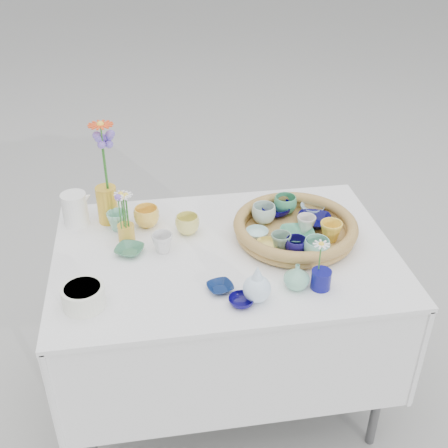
{
  "coord_description": "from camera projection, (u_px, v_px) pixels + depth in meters",
  "views": [
    {
      "loc": [
        -0.27,
        -1.69,
        1.95
      ],
      "look_at": [
        0.0,
        0.02,
        0.87
      ],
      "focal_mm": 45.0,
      "sensor_mm": 36.0,
      "label": 1
    }
  ],
  "objects": [
    {
      "name": "single_daisy",
      "position": [
        320.0,
        257.0,
        1.85
      ],
      "size": [
        0.07,
        0.07,
        0.12
      ],
      "primitive_type": null,
      "rotation": [
        0.0,
        0.0,
        -0.11
      ],
      "color": "white",
      "rests_on": "bud_vase_cobalt"
    },
    {
      "name": "loose_ceramic_5",
      "position": [
        118.0,
        221.0,
        2.19
      ],
      "size": [
        0.08,
        0.08,
        0.08
      ],
      "primitive_type": "imported",
      "rotation": [
        0.0,
        0.0,
        0.02
      ],
      "color": "#7FC3A3",
      "rests_on": "display_table"
    },
    {
      "name": "loose_ceramic_6",
      "position": [
        241.0,
        301.0,
        1.82
      ],
      "size": [
        0.1,
        0.1,
        0.03
      ],
      "primitive_type": "imported",
      "rotation": [
        0.0,
        0.0,
        -0.22
      ],
      "color": "#0B0550",
      "rests_on": "display_table"
    },
    {
      "name": "tray_ceramic_2",
      "position": [
        331.0,
        231.0,
        2.09
      ],
      "size": [
        0.09,
        0.09,
        0.08
      ],
      "primitive_type": "imported",
      "rotation": [
        0.0,
        0.0,
        0.08
      ],
      "color": "yellow",
      "rests_on": "wicker_tray"
    },
    {
      "name": "daisy_posy",
      "position": [
        123.0,
        209.0,
        2.05
      ],
      "size": [
        0.09,
        0.09,
        0.16
      ],
      "primitive_type": null,
      "rotation": [
        0.0,
        0.0,
        0.04
      ],
      "color": "white",
      "rests_on": "daisy_cup"
    },
    {
      "name": "tray_ceramic_5",
      "position": [
        257.0,
        233.0,
        2.12
      ],
      "size": [
        0.11,
        0.11,
        0.03
      ],
      "primitive_type": "imported",
      "rotation": [
        0.0,
        0.0,
        0.38
      ],
      "color": "silver",
      "rests_on": "wicker_tray"
    },
    {
      "name": "tall_vase_yellow",
      "position": [
        107.0,
        205.0,
        2.22
      ],
      "size": [
        0.1,
        0.1,
        0.15
      ],
      "primitive_type": "cylinder",
      "rotation": [
        0.0,
        0.0,
        0.25
      ],
      "color": "gold",
      "rests_on": "display_table"
    },
    {
      "name": "loose_ceramic_4",
      "position": [
        220.0,
        287.0,
        1.88
      ],
      "size": [
        0.1,
        0.1,
        0.02
      ],
      "primitive_type": "imported",
      "rotation": [
        0.0,
        0.0,
        0.25
      ],
      "color": "#0C1F4F",
      "rests_on": "display_table"
    },
    {
      "name": "tray_ceramic_4",
      "position": [
        281.0,
        242.0,
        2.04
      ],
      "size": [
        0.09,
        0.09,
        0.07
      ],
      "primitive_type": "imported",
      "rotation": [
        0.0,
        0.0,
        0.23
      ],
      "color": "gray",
      "rests_on": "wicker_tray"
    },
    {
      "name": "wicker_tray",
      "position": [
        295.0,
        229.0,
        2.14
      ],
      "size": [
        0.47,
        0.47,
        0.08
      ],
      "primitive_type": null,
      "color": "brown",
      "rests_on": "display_table"
    },
    {
      "name": "loose_ceramic_0",
      "position": [
        147.0,
        217.0,
        2.21
      ],
      "size": [
        0.13,
        0.13,
        0.08
      ],
      "primitive_type": "imported",
      "rotation": [
        0.0,
        0.0,
        0.31
      ],
      "color": "#F6C248",
      "rests_on": "display_table"
    },
    {
      "name": "loose_ceramic_2",
      "position": [
        129.0,
        250.0,
        2.06
      ],
      "size": [
        0.14,
        0.14,
        0.03
      ],
      "primitive_type": "imported",
      "rotation": [
        0.0,
        0.0,
        -0.41
      ],
      "color": "#3C7756",
      "rests_on": "display_table"
    },
    {
      "name": "bud_vase_seafoam",
      "position": [
        297.0,
        276.0,
        1.88
      ],
      "size": [
        0.12,
        0.12,
        0.09
      ],
      "primitive_type": "imported",
      "rotation": [
        0.0,
        0.0,
        0.4
      ],
      "color": "#74B899",
      "rests_on": "display_table"
    },
    {
      "name": "tray_ceramic_0",
      "position": [
        276.0,
        209.0,
        2.27
      ],
      "size": [
        0.17,
        0.17,
        0.04
      ],
      "primitive_type": "imported",
      "rotation": [
        0.0,
        0.0,
        0.41
      ],
      "color": "#04014C",
      "rests_on": "wicker_tray"
    },
    {
      "name": "tray_ceramic_6",
      "position": [
        264.0,
        214.0,
        2.2
      ],
      "size": [
        0.11,
        0.11,
        0.07
      ],
      "primitive_type": "imported",
      "rotation": [
        0.0,
        0.0,
        -0.24
      ],
      "color": "#ADC9BA",
      "rests_on": "wicker_tray"
    },
    {
      "name": "tray_ceramic_1",
      "position": [
        314.0,
        221.0,
        2.2
      ],
      "size": [
        0.17,
        0.17,
        0.03
      ],
      "primitive_type": "imported",
      "rotation": [
        0.0,
        0.0,
        -0.33
      ],
      "color": "#01003A",
      "rests_on": "wicker_tray"
    },
    {
      "name": "tray_ceramic_10",
      "position": [
        267.0,
        246.0,
        2.06
      ],
      "size": [
        0.11,
        0.11,
        0.03
      ],
      "primitive_type": "imported",
      "rotation": [
        0.0,
        0.0,
        -0.37
      ],
      "color": "#F5D864",
      "rests_on": "wicker_tray"
    },
    {
      "name": "tray_ceramic_7",
      "position": [
        306.0,
        224.0,
        2.14
      ],
      "size": [
        0.09,
        0.09,
        0.07
      ],
      "primitive_type": "imported",
      "rotation": [
        0.0,
        0.0,
        -0.31
      ],
      "color": "beige",
      "rests_on": "wicker_tray"
    },
    {
      "name": "loose_ceramic_3",
      "position": [
        162.0,
        243.0,
        2.06
      ],
      "size": [
        0.1,
        0.1,
        0.07
      ],
      "primitive_type": "imported",
      "rotation": [
        0.0,
        0.0,
        0.31
      ],
      "color": "silver",
      "rests_on": "display_table"
    },
    {
      "name": "bud_vase_paleblue",
      "position": [
        257.0,
        283.0,
        1.81
      ],
      "size": [
        0.1,
        0.1,
        0.14
      ],
      "primitive_type": null,
      "rotation": [
        0.0,
        0.0,
        0.13
      ],
      "color": "#CBE7FC",
      "rests_on": "display_table"
    },
    {
      "name": "white_pitcher",
      "position": [
        75.0,
        209.0,
        2.21
      ],
      "size": [
        0.15,
        0.12,
        0.13
      ],
      "primitive_type": null,
      "rotation": [
        0.0,
        0.0,
        0.12
      ],
      "color": "white",
      "rests_on": "display_table"
    },
    {
      "name": "loose_ceramic_1",
      "position": [
        187.0,
        224.0,
        2.17
      ],
      "size": [
        0.1,
        0.1,
        0.07
      ],
      "primitive_type": "imported",
      "rotation": [
        0.0,
        0.0,
        -0.07
      ],
      "color": "#DBD267",
      "rests_on": "display_table"
    },
    {
      "name": "hydrangea",
      "position": [
        104.0,
        166.0,
        2.12
      ],
      "size": [
        0.09,
        0.09,
        0.27
      ],
      "primitive_type": null,
      "rotation": [
        0.0,
        0.0,
        0.12
      ],
      "color": "#7F60D0",
      "rests_on": "tall_vase_yellow"
    },
    {
      "name": "bud_vase_cobalt",
      "position": [
        321.0,
        279.0,
        1.88
      ],
      "size": [
        0.09,
        0.09,
        0.07
      ],
      "primitive_type": "cylinder",
      "rotation": [
        0.0,
        0.0,
        0.3
      ],
      "color": "#0D0D67",
      "rests_on": "display_table"
    },
    {
      "name": "display_table",
      "position": [
        225.0,
        392.0,
        2.49
      ],
      "size": [
        1.26,
        0.86,
        0.77
      ],
      "primitive_type": null,
      "color": "white",
      "rests_on": "ground"
    },
    {
      "name": "fluted_bowl",
      "position": [
        84.0,
        296.0,
        1.8
      ],
      "size": [
        0.16,
        0.16,
        0.07
      ],
      "primitive_type": null,
      "rotation": [
        0.0,
        0.0,
        -0.18
      ],
      "color": "white",
      "rests_on": "display_table"
    },
    {
      "name": "tray_ceramic_11",
      "position": [
        317.0,
        249.0,
        2.0
      ],
      "size": [
        0.1,
        0.1,
        0.08
      ],
      "primitive_type": "imported",
      "rotation": [
        0.0,
        0.0,
        0.08
      ],
      "color": "#75BDA4",
      "rests_on": "wicker_tray"
    },
    {
      "name": "tray_ceramic_12",
      "position": [
        285.0,
        205.0,
        2.26
      ],
      "size": [
        0.1,
        0.1,
        0.07
      ],
      "primitive_type": "imported",
      "rotation": [
        0.0,
        0.0,
        -0.06
      ],
      "color": "#409B6A",
      "rests_on": "wicker_tray"
    },
    {
      "name": "tray_ceramic_9",
      "position": [
        296.0,
        246.0,
        2.02
      ],
      "size": [
        0.09,
        0.09,
        0.06
      ],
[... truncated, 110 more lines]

